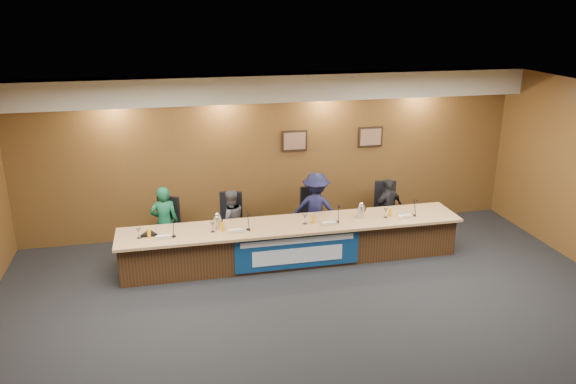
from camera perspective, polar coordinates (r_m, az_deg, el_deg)
name	(u,v)px	position (r m, az deg, el deg)	size (l,w,h in m)	color
floor	(330,333)	(8.27, 4.29, -14.07)	(10.00, 10.00, 0.00)	black
ceiling	(336,110)	(7.07, 4.92, 8.29)	(10.00, 8.00, 0.04)	silver
wall_back	(274,154)	(11.21, -1.38, 3.91)	(10.00, 0.04, 3.20)	brown
soffit	(277,87)	(10.70, -1.17, 10.57)	(10.00, 0.50, 0.50)	beige
dais_body	(292,243)	(10.15, 0.44, -5.22)	(6.00, 0.80, 0.70)	#3F2512
dais_top	(293,225)	(9.96, 0.51, -3.36)	(6.10, 0.95, 0.05)	tan
banner	(298,251)	(9.77, 0.99, -6.03)	(2.20, 0.02, 0.65)	navy
banner_text_upper	(298,241)	(9.67, 1.02, -4.98)	(2.00, 0.01, 0.10)	silver
banner_text_lower	(298,256)	(9.79, 1.01, -6.48)	(1.60, 0.01, 0.28)	silver
wall_photo_left	(294,141)	(11.20, 0.65, 5.22)	(0.52, 0.04, 0.42)	black
wall_photo_right	(370,137)	(11.66, 8.37, 5.57)	(0.52, 0.04, 0.42)	black
panelist_a	(164,222)	(10.42, -12.44, -3.04)	(0.50, 0.33, 1.37)	#0F4E30
panelist_b	(230,221)	(10.50, -5.87, -2.96)	(0.59, 0.46, 1.21)	#444347
panelist_c	(316,209)	(10.75, 2.84, -1.72)	(0.93, 0.53, 1.43)	#131435
panelist_d	(388,208)	(11.25, 10.09, -1.63)	(0.71, 0.30, 1.22)	black
office_chair_a	(165,231)	(10.59, -12.37, -3.87)	(0.48, 0.48, 0.08)	black
office_chair_b	(230,225)	(10.64, -5.92, -3.39)	(0.48, 0.48, 0.08)	black
office_chair_c	(314,218)	(10.93, 2.69, -2.70)	(0.48, 0.48, 0.08)	black
office_chair_d	(385,213)	(11.38, 9.87, -2.07)	(0.48, 0.48, 0.08)	black
nameplate_a	(163,237)	(9.50, -12.56, -4.51)	(0.24, 0.06, 0.09)	white
microphone_a	(174,236)	(9.59, -11.52, -4.43)	(0.07, 0.07, 0.02)	black
juice_glass_a	(149,233)	(9.63, -13.94, -4.10)	(0.06, 0.06, 0.15)	orange
water_glass_a	(139,233)	(9.63, -14.93, -4.08)	(0.08, 0.08, 0.18)	silver
nameplate_b	(236,231)	(9.55, -5.30, -3.98)	(0.24, 0.06, 0.09)	white
microphone_b	(248,229)	(9.70, -4.06, -3.81)	(0.07, 0.07, 0.02)	black
juice_glass_b	(222,227)	(9.67, -6.70, -3.55)	(0.06, 0.06, 0.15)	orange
water_glass_b	(212,227)	(9.65, -7.68, -3.54)	(0.08, 0.08, 0.18)	silver
nameplate_c	(330,224)	(9.86, 4.32, -3.21)	(0.24, 0.06, 0.09)	white
microphone_c	(337,222)	(10.04, 5.04, -3.03)	(0.07, 0.07, 0.02)	black
juice_glass_c	(313,219)	(9.96, 2.60, -2.75)	(0.06, 0.06, 0.15)	orange
water_glass_c	(305,219)	(9.91, 1.74, -2.77)	(0.08, 0.08, 0.18)	silver
nameplate_d	(407,216)	(10.37, 11.98, -2.45)	(0.24, 0.06, 0.09)	white
microphone_d	(413,215)	(10.56, 12.62, -2.31)	(0.07, 0.07, 0.02)	black
juice_glass_d	(390,213)	(10.41, 10.34, -2.07)	(0.06, 0.06, 0.15)	orange
water_glass_d	(386,213)	(10.33, 9.88, -2.12)	(0.08, 0.08, 0.18)	silver
carafe_left	(217,222)	(9.78, -7.18, -3.08)	(0.13, 0.13, 0.22)	silver
carafe_right	(361,212)	(10.25, 7.42, -2.01)	(0.12, 0.12, 0.24)	silver
speakerphone	(149,234)	(9.74, -13.92, -4.16)	(0.32, 0.32, 0.05)	black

